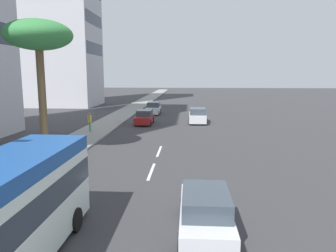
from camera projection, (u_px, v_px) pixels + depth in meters
name	position (u px, v px, depth m)	size (l,w,h in m)	color
ground_plane	(169.00, 126.00, 34.16)	(198.00, 198.00, 0.00)	#38383A
sidewalk_right	(105.00, 125.00, 34.59)	(162.00, 3.35, 0.15)	gray
lane_stripe_mid	(151.00, 171.00, 18.18)	(3.20, 0.16, 0.01)	silver
lane_stripe_far	(159.00, 151.00, 22.97)	(3.20, 0.16, 0.01)	silver
car_lead	(197.00, 116.00, 36.44)	(4.70, 1.95, 1.69)	silver
car_second	(154.00, 109.00, 44.24)	(4.26, 1.80, 1.68)	white
car_third	(145.00, 117.00, 35.52)	(4.27, 1.81, 1.56)	#A51E1E
minibus_fourth	(12.00, 207.00, 9.08)	(6.99, 2.36, 3.18)	silver
car_fifth	(205.00, 213.00, 11.04)	(4.51, 1.81, 1.57)	silver
pedestrian_near_lamp	(90.00, 121.00, 30.03)	(0.35, 0.39, 1.78)	#4C8C66
palm_tree	(38.00, 38.00, 20.28)	(4.32, 4.32, 8.80)	brown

